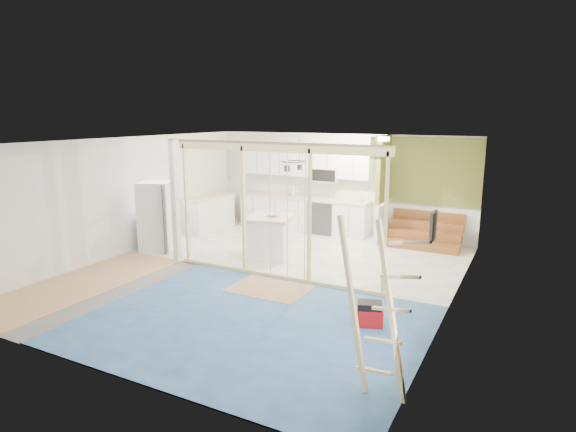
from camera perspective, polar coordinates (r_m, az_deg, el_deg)
The scene contains 17 objects.
room at distance 9.12m, azimuth -3.14°, elevation 0.67°, with size 7.01×8.01×2.61m.
floor_overlays at distance 9.47m, azimuth -2.47°, elevation -6.98°, with size 7.00×8.00×0.03m.
stud_frame at distance 9.21m, azimuth -4.61°, elevation 2.69°, with size 4.66×0.14×2.60m.
base_cabinets at distance 12.93m, azimuth -1.66°, elevation 0.28°, with size 4.45×2.24×0.93m.
upper_cabinets at distance 12.78m, azimuth 2.33°, elevation 6.27°, with size 3.60×0.41×0.85m.
green_partition at distance 11.82m, azimuth 14.72°, elevation 1.14°, with size 2.25×1.51×2.60m.
pot_rack at distance 10.81m, azimuth 0.55°, elevation 6.19°, with size 0.52×0.52×0.72m.
sheathing_panel at distance 6.06m, azimuth 16.02°, elevation -5.61°, with size 0.02×4.00×2.60m, color tan.
electrical_panel at distance 6.55m, azimuth 16.84°, elevation -1.18°, with size 0.04×0.30×0.40m, color #3A3A3F.
ceiling_light at distance 11.17m, azimuth 11.12°, elevation 8.95°, with size 0.32×0.32×0.08m, color #FFEABF.
fridge at distance 11.39m, azimuth -15.32°, elevation -0.04°, with size 0.93×0.89×1.60m.
island at distance 10.46m, azimuth -2.21°, elevation -2.56°, with size 1.14×1.14×0.93m.
bowl at distance 10.35m, azimuth -1.72°, elevation 0.14°, with size 0.29×0.29×0.07m, color silver.
soap_bottle_a at distance 13.03m, azimuth 0.60°, elevation 3.15°, with size 0.12×0.12×0.32m, color silver.
soap_bottle_b at distance 12.19m, azimuth 8.60°, elevation 2.06°, with size 0.08×0.08×0.17m, color silver.
toolbox at distance 7.36m, azimuth 9.62°, elevation -11.45°, with size 0.47×0.41×0.37m.
ladder at distance 5.41m, azimuth 10.46°, elevation -10.73°, with size 1.06×0.18×1.98m.
Camera 1 is at (4.57, -7.69, 3.08)m, focal length 30.00 mm.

